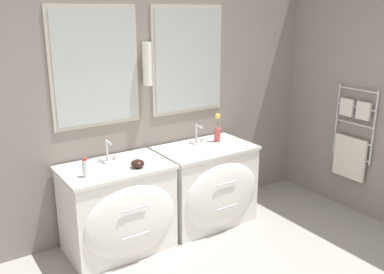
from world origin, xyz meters
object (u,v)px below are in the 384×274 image
(toiletry_bottle, at_px, (85,168))
(amenity_bowl, at_px, (138,164))
(vanity_right, at_px, (207,185))
(flower_vase, at_px, (217,130))
(vanity_left, at_px, (119,209))

(toiletry_bottle, height_order, amenity_bowl, toiletry_bottle)
(vanity_right, height_order, flower_vase, flower_vase)
(vanity_right, xyz_separation_m, toiletry_bottle, (-1.26, -0.06, 0.47))
(vanity_left, height_order, vanity_right, same)
(vanity_left, relative_size, toiletry_bottle, 5.71)
(vanity_left, xyz_separation_m, vanity_right, (0.96, 0.00, 0.00))
(vanity_right, height_order, toiletry_bottle, toiletry_bottle)
(vanity_right, distance_m, toiletry_bottle, 1.35)
(vanity_left, distance_m, toiletry_bottle, 0.56)
(vanity_left, bearing_deg, vanity_right, 0.00)
(vanity_left, relative_size, flower_vase, 3.17)
(vanity_right, relative_size, toiletry_bottle, 5.71)
(vanity_left, xyz_separation_m, amenity_bowl, (0.15, -0.11, 0.43))
(flower_vase, bearing_deg, vanity_right, -149.87)
(vanity_left, bearing_deg, amenity_bowl, -35.31)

